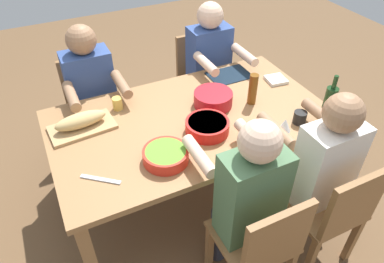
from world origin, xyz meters
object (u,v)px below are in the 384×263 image
object	(u,v)px
diner_far_left	(93,92)
cutting_board	(82,127)
dining_table	(192,127)
cup_near_right	(300,118)
serving_bowl_greens	(207,126)
beer_bottle	(253,89)
chair_far_right	(201,76)
diner_far_right	(211,63)
diner_near_center	(247,193)
cup_far_left	(117,103)
napkin_stack	(276,80)
diner_near_right	(320,164)
chair_near_center	(261,243)
chair_far_left	(92,103)
wine_glass	(285,126)
serving_bowl_salad	(166,155)
wine_bottle	(330,100)
serving_bowl_pasta	(213,98)
chair_near_right	(333,211)
bread_loaf	(81,120)

from	to	relation	value
diner_far_left	cutting_board	xyz separation A→B (m)	(-0.17, -0.46, 0.05)
dining_table	cup_near_right	size ratio (longest dim) A/B	21.99
dining_table	serving_bowl_greens	xyz separation A→B (m)	(0.03, -0.16, 0.12)
beer_bottle	chair_far_right	bearing A→B (deg)	86.58
diner_far_right	diner_near_center	size ratio (longest dim) A/B	1.00
cup_far_left	napkin_stack	size ratio (longest dim) A/B	0.61
diner_near_right	chair_near_center	xyz separation A→B (m)	(-0.50, -0.18, -0.21)
diner_far_right	diner_near_right	world-z (taller)	same
chair_far_left	wine_glass	world-z (taller)	wine_glass
diner_near_center	serving_bowl_salad	bearing A→B (deg)	128.79
wine_bottle	beer_bottle	world-z (taller)	wine_bottle
serving_bowl_pasta	chair_near_right	bearing A→B (deg)	-71.98
dining_table	cup_far_left	xyz separation A→B (m)	(-0.40, 0.32, 0.12)
serving_bowl_greens	diner_near_center	bearing A→B (deg)	-93.07
chair_near_center	wine_bottle	xyz separation A→B (m)	(0.82, 0.51, 0.37)
diner_far_left	serving_bowl_salad	size ratio (longest dim) A/B	4.59
serving_bowl_salad	cup_far_left	size ratio (longest dim) A/B	3.08
chair_near_center	serving_bowl_salad	distance (m)	0.71
serving_bowl_greens	napkin_stack	world-z (taller)	serving_bowl_greens
chair_far_right	chair_near_center	xyz separation A→B (m)	(-0.50, -1.70, 0.00)
diner_near_center	serving_bowl_salad	distance (m)	0.49
dining_table	chair_near_right	xyz separation A→B (m)	(0.50, -0.85, -0.18)
serving_bowl_salad	cup_near_right	size ratio (longest dim) A/B	3.16
diner_near_right	diner_far_left	xyz separation A→B (m)	(-1.00, 1.34, 0.00)
diner_far_right	wine_glass	world-z (taller)	diner_far_right
cutting_board	chair_far_left	bearing A→B (deg)	75.35
chair_far_left	cutting_board	xyz separation A→B (m)	(-0.17, -0.65, 0.27)
beer_bottle	cup_far_left	xyz separation A→B (m)	(-0.85, 0.33, -0.07)
diner_near_right	diner_near_center	distance (m)	0.50
napkin_stack	wine_glass	bearing A→B (deg)	-123.21
cup_near_right	cup_far_left	world-z (taller)	cup_far_left
cutting_board	napkin_stack	bearing A→B (deg)	-2.42
chair_far_right	serving_bowl_greens	size ratio (longest dim) A/B	3.12
diner_far_right	chair_near_right	bearing A→B (deg)	-90.00
chair_near_center	cutting_board	size ratio (longest dim) A/B	2.12
diner_far_right	cutting_board	bearing A→B (deg)	-158.42
cup_far_left	wine_glass	bearing A→B (deg)	-43.53
serving_bowl_pasta	napkin_stack	bearing A→B (deg)	6.56
chair_near_center	wine_bottle	distance (m)	1.04
chair_far_right	bread_loaf	distance (m)	1.37
beer_bottle	cutting_board	bearing A→B (deg)	168.77
chair_far_left	cup_far_left	world-z (taller)	chair_far_left
diner_near_center	cutting_board	xyz separation A→B (m)	(-0.67, 0.87, 0.05)
serving_bowl_pasta	diner_near_right	bearing A→B (deg)	-67.93
serving_bowl_greens	napkin_stack	xyz separation A→B (m)	(0.75, 0.31, -0.03)
diner_near_right	beer_bottle	bearing A→B (deg)	94.55
diner_far_left	wine_bottle	world-z (taller)	diner_far_left
chair_near_right	beer_bottle	world-z (taller)	beer_bottle
chair_near_right	wine_bottle	bearing A→B (deg)	57.54
serving_bowl_pasta	wine_glass	distance (m)	0.56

